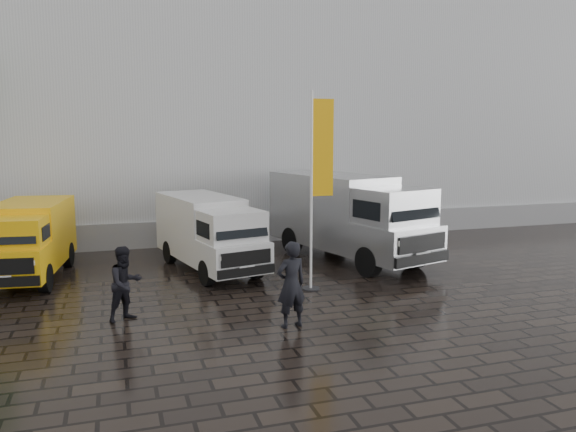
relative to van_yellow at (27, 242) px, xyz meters
The scene contains 10 objects.
ground 9.35m from the van_yellow, 27.61° to the right, with size 120.00×120.00×0.00m, color black.
exhibition_hall 16.28m from the van_yellow, 48.84° to the left, with size 44.00×16.00×12.00m, color silver.
hall_plinth 10.88m from the van_yellow, 19.63° to the left, with size 44.00×0.15×1.00m, color gray.
van_yellow is the anchor object (origin of this frame).
van_white 5.39m from the van_yellow, ahead, with size 1.78×5.35×2.32m, color silver, non-canonical shape.
van_silver 10.21m from the van_yellow, ahead, with size 2.23×6.70×2.90m, color #A3A5A8, non-canonical shape.
flagpole 8.88m from the van_yellow, 24.40° to the right, with size 0.88×0.50×5.48m.
wheelie_bin 14.71m from the van_yellow, 12.18° to the left, with size 0.67×0.67×1.12m, color black.
person_front 8.90m from the van_yellow, 45.44° to the right, with size 0.72×0.47×1.97m, color black.
person_tent 5.47m from the van_yellow, 60.42° to the right, with size 0.86×0.67×1.76m, color black.
Camera 1 is at (-5.71, -13.67, 4.36)m, focal length 35.00 mm.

